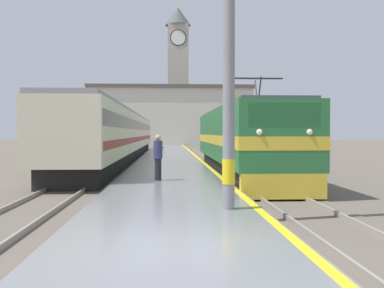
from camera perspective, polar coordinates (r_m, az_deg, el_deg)
The scene contains 10 objects.
ground_plane at distance 37.25m, azimuth -2.85°, elevation -1.93°, with size 200.00×200.00×0.00m, color #60564C.
platform at distance 32.24m, azimuth -2.82°, elevation -2.14°, with size 4.38×140.00×0.37m.
rail_track_near at distance 32.46m, azimuth 3.44°, elevation -2.38°, with size 2.83×140.00×0.16m.
rail_track_far at distance 32.48m, azimuth -9.75°, elevation -2.39°, with size 2.83×140.00×0.16m.
locomotive_train at distance 22.64m, azimuth 6.25°, elevation 0.38°, with size 2.92×17.05×4.43m.
passenger_train at distance 37.71m, azimuth -8.82°, elevation 1.19°, with size 2.92×43.35×3.76m.
catenary_mast at distance 11.04m, azimuth 5.03°, elevation 14.27°, with size 2.51×0.31×8.70m.
person_on_platform at distance 17.26m, azimuth -4.34°, elevation -1.57°, with size 0.34×0.34×1.75m.
clock_tower at distance 80.19m, azimuth -1.79°, elevation 9.11°, with size 4.47×4.47×24.29m.
station_building at distance 69.03m, azimuth -2.68°, elevation 3.51°, with size 24.94×6.62×9.31m.
Camera 1 is at (-0.11, -7.18, 2.19)m, focal length 42.00 mm.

